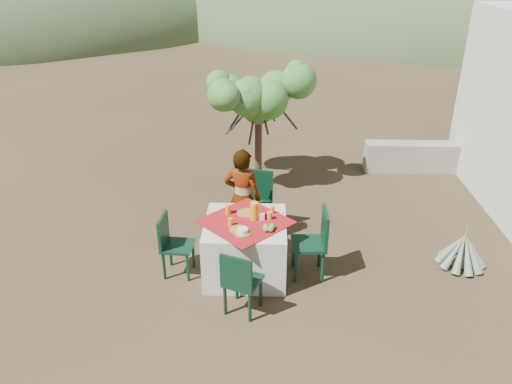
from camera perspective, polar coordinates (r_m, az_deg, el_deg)
ground at (r=6.66m, az=-2.93°, el=-9.03°), size 160.00×160.00×0.00m
table at (r=6.43m, az=-1.20°, el=-6.33°), size 1.30×1.30×0.76m
chair_far at (r=7.23m, az=-0.03°, el=-0.95°), size 0.53×0.53×0.97m
chair_near at (r=5.70m, az=-1.83°, el=-10.08°), size 0.50×0.50×0.83m
chair_left at (r=6.46m, az=-9.57°, el=-5.70°), size 0.41×0.41×0.83m
chair_right at (r=6.36m, az=6.77°, el=-5.49°), size 0.44×0.44×0.92m
person at (r=6.89m, az=-1.56°, el=-0.69°), size 0.61×0.49×1.44m
shrub_tree at (r=8.47m, az=0.70°, el=10.32°), size 1.63×1.60×1.92m
agave at (r=7.17m, az=22.53°, el=-6.23°), size 0.64×0.64×0.68m
stone_wall at (r=10.00m, az=19.70°, el=3.78°), size 2.60×0.35×0.55m
hill_near_left at (r=40.14m, az=-27.19°, el=18.10°), size 40.00×40.00×16.00m
hill_near_right at (r=43.15m, az=18.30°, el=19.95°), size 48.00×48.00×20.00m
plate_far at (r=6.40m, az=-1.08°, el=-2.42°), size 0.25×0.25×0.01m
plate_near at (r=6.05m, az=-2.03°, el=-4.30°), size 0.22×0.22×0.01m
glass_far at (r=6.39m, az=-3.22°, el=-1.98°), size 0.08×0.08×0.12m
glass_near at (r=6.12m, az=-2.94°, el=-3.45°), size 0.06×0.06×0.10m
juice_pitcher at (r=6.22m, az=-0.18°, el=-2.18°), size 0.11×0.11×0.23m
bowl_plate at (r=5.98m, az=-1.56°, el=-4.68°), size 0.22×0.22×0.01m
white_bowl at (r=5.96m, az=-1.56°, el=-4.42°), size 0.14×0.14×0.05m
jar_left at (r=6.26m, az=1.57°, el=-2.71°), size 0.06×0.06×0.10m
jar_right at (r=6.41m, az=1.89°, el=-2.04°), size 0.05×0.05×0.09m
napkin_holder at (r=6.24m, az=0.66°, el=-2.85°), size 0.07×0.05×0.09m
fruit_cluster at (r=6.02m, az=1.45°, el=-4.11°), size 0.15×0.14×0.07m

